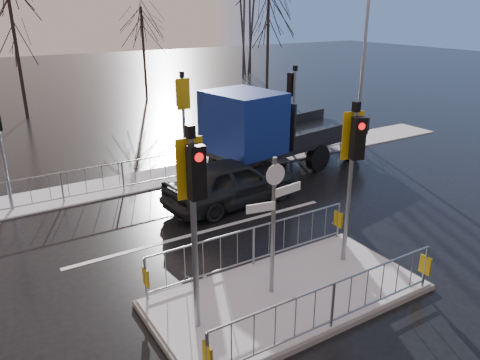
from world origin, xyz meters
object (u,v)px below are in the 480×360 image
car_far_lane (231,182)px  street_lamp_right (366,45)px  flatbed_truck (263,130)px  traffic_island (288,282)px

car_far_lane → street_lamp_right: bearing=-75.4°
car_far_lane → flatbed_truck: 3.22m
car_far_lane → street_lamp_right: size_ratio=0.56×
car_far_lane → flatbed_truck: bearing=-59.5°
flatbed_truck → street_lamp_right: size_ratio=0.91×
car_far_lane → street_lamp_right: (8.98, 3.40, 3.63)m
car_far_lane → street_lamp_right: street_lamp_right is taller
car_far_lane → street_lamp_right: 10.26m
traffic_island → flatbed_truck: size_ratio=0.82×
traffic_island → car_far_lane: (1.60, 5.09, 0.37)m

